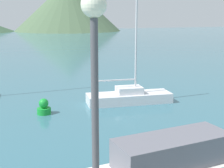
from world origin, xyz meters
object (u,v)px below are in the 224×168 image
motorboat_near (202,164)px  buoy_marker (44,108)px  streetlamp (95,89)px  sailboat_middle (129,96)px

motorboat_near → buoy_marker: size_ratio=10.30×
motorboat_near → buoy_marker: bearing=108.7°
streetlamp → buoy_marker: size_ratio=5.60×
sailboat_middle → motorboat_near: bearing=-92.0°
streetlamp → sailboat_middle: 15.10m
streetlamp → sailboat_middle: size_ratio=0.75×
sailboat_middle → buoy_marker: size_ratio=7.46×
buoy_marker → sailboat_middle: bearing=4.5°
sailboat_middle → buoy_marker: sailboat_middle is taller
buoy_marker → streetlamp: bearing=-94.1°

